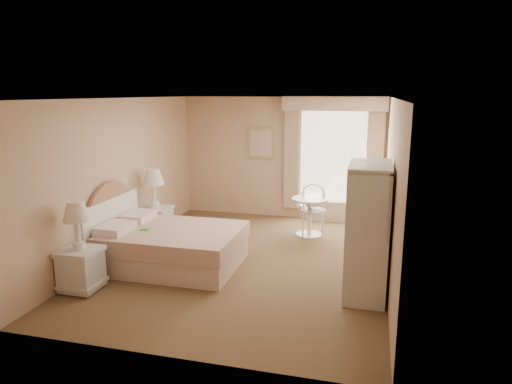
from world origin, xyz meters
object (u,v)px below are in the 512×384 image
(nightstand_near, at_px, (80,258))
(cafe_chair, at_px, (313,206))
(nightstand_far, at_px, (155,214))
(armoire, at_px, (367,241))
(round_table, at_px, (310,211))
(bed, at_px, (167,244))

(nightstand_near, relative_size, cafe_chair, 1.27)
(nightstand_far, height_order, armoire, armoire)
(round_table, relative_size, cafe_chair, 0.74)
(cafe_chair, bearing_deg, nightstand_far, -167.17)
(nightstand_near, distance_m, round_table, 4.08)
(nightstand_near, relative_size, nightstand_far, 0.94)
(cafe_chair, bearing_deg, bed, -141.64)
(nightstand_near, xyz_separation_m, armoire, (3.65, 0.87, 0.26))
(bed, height_order, cafe_chair, bed)
(bed, bearing_deg, cafe_chair, 46.72)
(round_table, bearing_deg, armoire, -65.20)
(cafe_chair, bearing_deg, armoire, -75.12)
(cafe_chair, xyz_separation_m, armoire, (0.99, -2.31, 0.16))
(round_table, xyz_separation_m, cafe_chair, (0.06, 0.04, 0.08))
(nightstand_near, xyz_separation_m, cafe_chair, (2.66, 3.18, 0.10))
(bed, bearing_deg, armoire, -4.85)
(nightstand_near, relative_size, round_table, 1.71)
(armoire, bearing_deg, cafe_chair, 113.24)
(bed, relative_size, cafe_chair, 2.17)
(bed, xyz_separation_m, nightstand_far, (-0.71, 1.04, 0.15))
(cafe_chair, height_order, armoire, armoire)
(round_table, distance_m, armoire, 2.52)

